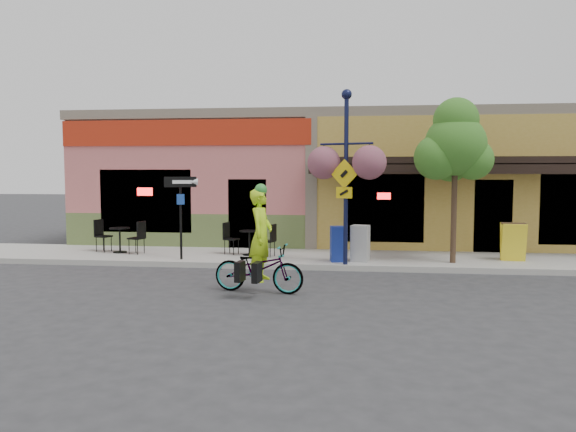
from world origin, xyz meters
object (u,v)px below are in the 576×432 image
at_px(lamp_post, 346,178).
at_px(newspaper_box_grey, 360,243).
at_px(one_way_sign, 181,218).
at_px(street_tree, 455,180).
at_px(newspaper_box_blue, 339,244).
at_px(bicycle, 259,268).
at_px(building, 347,179).
at_px(cyclist_rider, 261,247).

xyz_separation_m(lamp_post, newspaper_box_grey, (0.38, 0.55, -1.75)).
relative_size(one_way_sign, newspaper_box_grey, 2.33).
bearing_deg(street_tree, newspaper_box_blue, -176.62).
relative_size(lamp_post, street_tree, 1.03).
bearing_deg(one_way_sign, newspaper_box_grey, -18.09).
bearing_deg(bicycle, newspaper_box_grey, -23.14).
bearing_deg(bicycle, newspaper_box_blue, -16.45).
bearing_deg(street_tree, newspaper_box_grey, -178.18).
distance_m(building, bicycle, 10.04).
distance_m(building, street_tree, 6.87).
xyz_separation_m(building, newspaper_box_grey, (0.49, -6.30, -1.62)).
relative_size(building, lamp_post, 4.07).
bearing_deg(bicycle, lamp_post, -22.57).
bearing_deg(building, lamp_post, -89.05).
xyz_separation_m(bicycle, newspaper_box_blue, (1.56, 3.35, 0.11)).
relative_size(cyclist_rider, one_way_sign, 0.86).
bearing_deg(lamp_post, building, 111.21).
height_order(building, street_tree, building).
distance_m(one_way_sign, newspaper_box_grey, 4.89).
xyz_separation_m(building, lamp_post, (0.11, -6.85, 0.14)).
bearing_deg(newspaper_box_grey, bicycle, -107.54).
distance_m(cyclist_rider, one_way_sign, 4.23).
height_order(lamp_post, newspaper_box_blue, lamp_post).
bearing_deg(lamp_post, cyclist_rider, -100.15).
bearing_deg(one_way_sign, street_tree, -18.48).
bearing_deg(building, one_way_sign, -123.57).
height_order(one_way_sign, newspaper_box_blue, one_way_sign).
bearing_deg(street_tree, cyclist_rider, -141.93).
bearing_deg(cyclist_rider, street_tree, -43.36).
relative_size(bicycle, street_tree, 0.45).
distance_m(cyclist_rider, newspaper_box_blue, 3.69).
height_order(building, one_way_sign, building).
bearing_deg(building, newspaper_box_grey, -85.52).
xyz_separation_m(building, bicycle, (-1.64, -9.75, -1.74)).
height_order(cyclist_rider, street_tree, street_tree).
bearing_deg(street_tree, one_way_sign, -177.40).
bearing_deg(cyclist_rider, bicycle, 98.57).
xyz_separation_m(building, one_way_sign, (-4.35, -6.55, -0.97)).
relative_size(lamp_post, newspaper_box_grey, 4.63).
bearing_deg(newspaper_box_blue, bicycle, -124.82).
bearing_deg(one_way_sign, cyclist_rider, -70.24).
height_order(lamp_post, one_way_sign, lamp_post).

